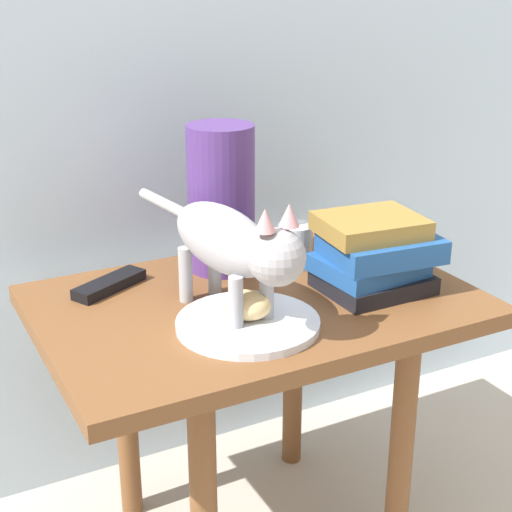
{
  "coord_description": "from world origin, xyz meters",
  "views": [
    {
      "loc": [
        -0.59,
        -1.13,
        1.1
      ],
      "look_at": [
        0.0,
        0.0,
        0.61
      ],
      "focal_mm": 54.51,
      "sensor_mm": 36.0,
      "label": 1
    }
  ],
  "objects": [
    {
      "name": "candle_jar",
      "position": [
        0.14,
        0.1,
        0.57
      ],
      "size": [
        0.07,
        0.07,
        0.08
      ],
      "color": "silver",
      "rests_on": "side_table"
    },
    {
      "name": "bread_roll",
      "position": [
        -0.07,
        -0.1,
        0.57
      ],
      "size": [
        0.1,
        0.1,
        0.05
      ],
      "primitive_type": "ellipsoid",
      "rotation": [
        0.0,
        0.0,
        2.41
      ],
      "color": "#E0BC7A",
      "rests_on": "plate"
    },
    {
      "name": "book_stack",
      "position": [
        0.21,
        -0.06,
        0.6
      ],
      "size": [
        0.21,
        0.18,
        0.14
      ],
      "color": "black",
      "rests_on": "side_table"
    },
    {
      "name": "cat",
      "position": [
        -0.07,
        -0.05,
        0.66
      ],
      "size": [
        0.13,
        0.48,
        0.23
      ],
      "color": "#99999E",
      "rests_on": "side_table"
    },
    {
      "name": "plate",
      "position": [
        -0.07,
        -0.1,
        0.54
      ],
      "size": [
        0.24,
        0.24,
        0.01
      ],
      "primitive_type": "cylinder",
      "color": "silver",
      "rests_on": "side_table"
    },
    {
      "name": "tv_remote",
      "position": [
        -0.22,
        0.16,
        0.54
      ],
      "size": [
        0.15,
        0.11,
        0.02
      ],
      "primitive_type": "cube",
      "rotation": [
        0.0,
        0.0,
        0.48
      ],
      "color": "black",
      "rests_on": "side_table"
    },
    {
      "name": "side_table",
      "position": [
        0.0,
        0.0,
        0.45
      ],
      "size": [
        0.77,
        0.52,
        0.53
      ],
      "color": "brown",
      "rests_on": "ground"
    },
    {
      "name": "green_vase",
      "position": [
        0.01,
        0.16,
        0.67
      ],
      "size": [
        0.13,
        0.13,
        0.28
      ],
      "primitive_type": "cylinder",
      "color": "#4C2D72",
      "rests_on": "side_table"
    }
  ]
}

